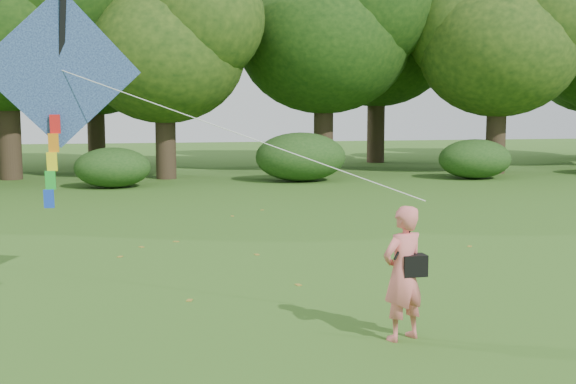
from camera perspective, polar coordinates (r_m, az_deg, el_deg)
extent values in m
plane|color=#265114|center=(9.96, 7.84, -9.79)|extent=(100.00, 100.00, 0.00)
imported|color=#EA716E|center=(8.88, 9.08, -6.35)|extent=(0.71, 0.59, 1.65)
cube|color=black|center=(8.87, 9.88, -5.72)|extent=(0.30, 0.20, 0.26)
cylinder|color=black|center=(8.76, 9.22, -3.74)|extent=(0.33, 0.14, 0.47)
cube|color=#2636A7|center=(10.49, -17.53, 9.20)|extent=(2.16, 0.42, 2.16)
cube|color=black|center=(10.52, -17.52, 9.19)|extent=(0.26, 0.54, 1.96)
cylinder|color=white|center=(9.31, -4.56, 4.83)|extent=(4.36, 2.45, 1.64)
cube|color=red|center=(10.51, -17.93, 5.13)|extent=(0.14, 0.06, 0.26)
cube|color=orange|center=(10.52, -18.04, 3.71)|extent=(0.14, 0.06, 0.26)
cube|color=yellow|center=(10.54, -18.15, 2.30)|extent=(0.14, 0.06, 0.26)
cube|color=green|center=(10.57, -18.26, 0.89)|extent=(0.14, 0.06, 0.26)
cube|color=blue|center=(10.60, -18.37, -0.51)|extent=(0.14, 0.06, 0.26)
cylinder|color=#3A2D1E|center=(30.34, -21.17, 4.56)|extent=(0.88, 0.88, 3.85)
ellipsoid|color=#1E3F11|center=(30.50, -21.50, 12.32)|extent=(8.00, 8.00, 6.80)
cylinder|color=#3A2D1E|center=(29.02, -9.64, 4.14)|extent=(0.80, 0.80, 3.15)
ellipsoid|color=#1E3F11|center=(29.07, -9.77, 10.72)|extent=(6.40, 6.40, 5.44)
cylinder|color=#3A2D1E|center=(32.07, 2.82, 4.93)|extent=(0.86, 0.86, 3.67)
ellipsoid|color=#1E3F11|center=(32.19, 2.86, 11.94)|extent=(7.60, 7.60, 6.46)
cylinder|color=#3A2D1E|center=(32.34, 16.10, 4.48)|extent=(0.83, 0.83, 3.43)
ellipsoid|color=#1E3F11|center=(32.41, 16.31, 10.82)|extent=(6.80, 6.80, 5.78)
cylinder|color=#3A2D1E|center=(36.52, -14.91, 4.79)|extent=(0.84, 0.84, 3.50)
ellipsoid|color=#1E3F11|center=(36.59, -15.09, 10.55)|extent=(7.00, 7.00, 5.95)
cylinder|color=#3A2D1E|center=(37.55, 6.96, 5.41)|extent=(0.90, 0.90, 4.02)
ellipsoid|color=#1E3F11|center=(37.69, 7.05, 11.74)|extent=(7.80, 7.80, 6.63)
ellipsoid|color=#264919|center=(26.16, -13.69, 1.89)|extent=(2.66, 2.09, 1.42)
ellipsoid|color=#264919|center=(27.66, 1.00, 2.79)|extent=(3.50, 2.75, 1.88)
ellipsoid|color=#264919|center=(29.60, 14.55, 2.54)|extent=(2.94, 2.31, 1.58)
cube|color=olive|center=(15.19, 14.16, -4.18)|extent=(0.13, 0.14, 0.01)
cube|color=olive|center=(11.59, 0.82, -7.35)|extent=(0.10, 0.13, 0.01)
cube|color=olive|center=(15.43, -8.83, -3.89)|extent=(0.14, 0.13, 0.01)
cube|color=olive|center=(19.91, -2.06, -1.43)|extent=(0.13, 0.14, 0.01)
cube|color=olive|center=(13.93, -2.48, -4.96)|extent=(0.10, 0.13, 0.01)
cube|color=olive|center=(18.85, -4.42, -1.91)|extent=(0.08, 0.12, 0.01)
cube|color=olive|center=(14.96, -11.51, -4.28)|extent=(0.13, 0.14, 0.01)
cube|color=olive|center=(14.08, -13.13, -5.00)|extent=(0.12, 0.14, 0.01)
cube|color=olive|center=(10.79, -7.79, -8.47)|extent=(0.11, 0.14, 0.01)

